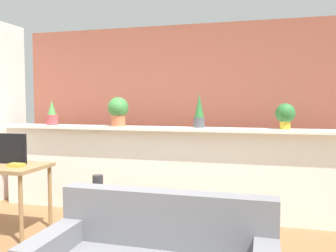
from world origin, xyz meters
TOP-DOWN VIEW (x-y plane):
  - divider_wall at (0.00, 2.00)m, footprint 4.43×0.16m
  - plant_shelf at (0.00, 1.96)m, footprint 4.43×0.30m
  - brick_wall_behind at (0.00, 2.60)m, footprint 4.43×0.10m
  - potted_plant_0 at (-1.49, 1.93)m, footprint 0.15×0.15m
  - potted_plant_1 at (-0.52, 1.92)m, footprint 0.26×0.26m
  - potted_plant_2 at (0.52, 1.98)m, footprint 0.14×0.14m
  - potted_plant_3 at (1.51, 1.96)m, footprint 0.22×0.22m
  - tv_monitor at (-1.49, 1.04)m, footprint 0.50×0.04m
  - side_cube_shelf at (-0.32, 1.00)m, footprint 0.40×0.41m
  - vase_on_shelf at (-0.35, 0.98)m, footprint 0.11×0.11m
  - book_on_desk at (-1.25, 0.89)m, footprint 0.16×0.11m

SIDE VIEW (x-z plane):
  - side_cube_shelf at x=-0.32m, z-range 0.00..0.50m
  - divider_wall at x=0.00m, z-range 0.00..1.08m
  - vase_on_shelf at x=-0.35m, z-range 0.50..0.69m
  - book_on_desk at x=-1.25m, z-range 0.75..0.79m
  - tv_monitor at x=-1.49m, z-range 0.75..1.09m
  - plant_shelf at x=0.00m, z-range 1.08..1.12m
  - brick_wall_behind at x=0.00m, z-range 0.00..2.50m
  - potted_plant_0 at x=-1.49m, z-range 1.10..1.43m
  - potted_plant_3 at x=1.51m, z-range 1.15..1.44m
  - potted_plant_2 at x=0.52m, z-range 1.11..1.52m
  - potted_plant_1 at x=-0.52m, z-range 1.14..1.52m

